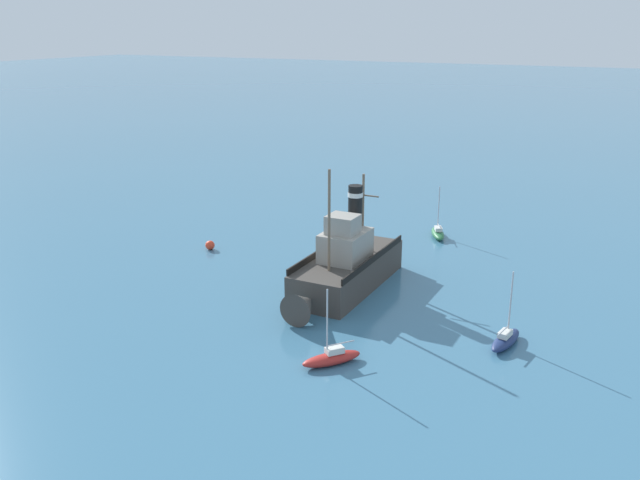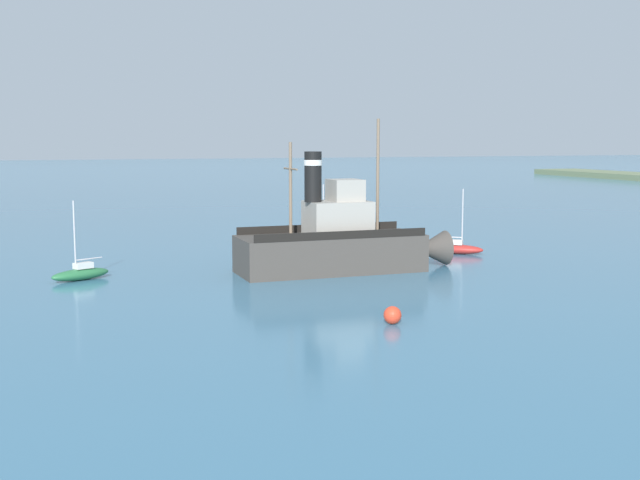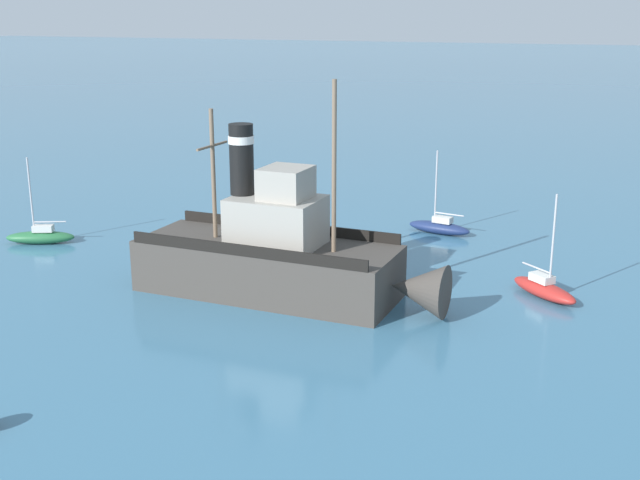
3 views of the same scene
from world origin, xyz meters
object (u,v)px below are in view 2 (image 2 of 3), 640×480
object	(u,v)px
sailboat_red	(458,248)
mooring_buoy	(392,315)
sailboat_navy	(327,239)
old_tugboat	(339,244)
sailboat_green	(81,273)

from	to	relation	value
sailboat_red	mooring_buoy	bearing A→B (deg)	-36.70
sailboat_navy	sailboat_red	bearing A→B (deg)	39.57
old_tugboat	sailboat_red	bearing A→B (deg)	111.46
mooring_buoy	sailboat_red	bearing A→B (deg)	143.30
sailboat_green	mooring_buoy	distance (m)	21.56
old_tugboat	sailboat_green	bearing A→B (deg)	-98.34
sailboat_green	sailboat_navy	size ratio (longest dim) A/B	1.00
sailboat_green	sailboat_red	world-z (taller)	same
sailboat_navy	mooring_buoy	bearing A→B (deg)	-14.27
old_tugboat	mooring_buoy	distance (m)	15.22
sailboat_navy	sailboat_green	bearing A→B (deg)	-61.72
sailboat_red	mooring_buoy	xyz separation A→B (m)	(19.27, -14.37, -0.00)
sailboat_green	sailboat_navy	xyz separation A→B (m)	(-10.83, 20.13, 0.00)
mooring_buoy	sailboat_navy	bearing A→B (deg)	165.73
sailboat_red	mooring_buoy	world-z (taller)	sailboat_red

